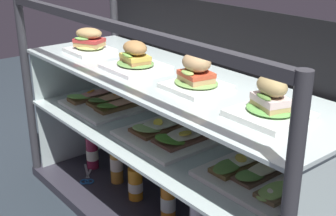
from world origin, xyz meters
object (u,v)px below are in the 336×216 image
(open_sandwich_tray_near_right_corner, at_px, (262,175))
(plated_roll_sandwich_center, at_px, (196,76))
(plated_roll_sandwich_mid_left, at_px, (89,43))
(open_sandwich_tray_far_left, at_px, (170,133))
(juice_bottle_near_post, at_px, (92,151))
(juice_bottle_back_center, at_px, (135,182))
(plated_roll_sandwich_mid_right, at_px, (270,104))
(plated_roll_sandwich_near_right_corner, at_px, (135,60))
(open_sandwich_tray_near_left_corner, at_px, (108,101))
(juice_bottle_back_right, at_px, (117,162))
(juice_bottle_front_fourth, at_px, (168,198))
(kitchen_scissors, at_px, (87,179))

(open_sandwich_tray_near_right_corner, bearing_deg, plated_roll_sandwich_center, -170.74)
(plated_roll_sandwich_mid_left, height_order, open_sandwich_tray_far_left, plated_roll_sandwich_mid_left)
(juice_bottle_near_post, relative_size, juice_bottle_back_center, 1.04)
(plated_roll_sandwich_center, xyz_separation_m, plated_roll_sandwich_mid_right, (0.32, -0.01, -0.01))
(plated_roll_sandwich_near_right_corner, relative_size, juice_bottle_back_center, 1.01)
(open_sandwich_tray_far_left, bearing_deg, juice_bottle_near_post, -175.66)
(plated_roll_sandwich_mid_left, distance_m, juice_bottle_near_post, 0.55)
(open_sandwich_tray_near_left_corner, xyz_separation_m, juice_bottle_near_post, (-0.10, -0.04, -0.28))
(plated_roll_sandwich_mid_right, bearing_deg, open_sandwich_tray_near_right_corner, 132.31)
(plated_roll_sandwich_mid_right, relative_size, juice_bottle_near_post, 0.91)
(juice_bottle_back_right, distance_m, juice_bottle_front_fourth, 0.37)
(open_sandwich_tray_near_left_corner, relative_size, kitchen_scissors, 1.78)
(plated_roll_sandwich_near_right_corner, bearing_deg, open_sandwich_tray_far_left, 17.08)
(plated_roll_sandwich_mid_left, xyz_separation_m, open_sandwich_tray_near_right_corner, (0.92, 0.07, -0.27))
(open_sandwich_tray_far_left, distance_m, juice_bottle_near_post, 0.61)
(plated_roll_sandwich_mid_left, distance_m, plated_roll_sandwich_center, 0.65)
(plated_roll_sandwich_mid_left, distance_m, open_sandwich_tray_near_left_corner, 0.27)
(plated_roll_sandwich_mid_right, height_order, juice_bottle_back_right, plated_roll_sandwich_mid_right)
(plated_roll_sandwich_near_right_corner, bearing_deg, plated_roll_sandwich_center, 3.96)
(open_sandwich_tray_near_left_corner, distance_m, juice_bottle_front_fourth, 0.53)
(plated_roll_sandwich_mid_left, height_order, juice_bottle_near_post, plated_roll_sandwich_mid_left)
(juice_bottle_front_fourth, bearing_deg, plated_roll_sandwich_mid_right, -1.33)
(plated_roll_sandwich_center, height_order, juice_bottle_back_right, plated_roll_sandwich_center)
(open_sandwich_tray_near_left_corner, bearing_deg, juice_bottle_front_fourth, -2.76)
(plated_roll_sandwich_near_right_corner, height_order, plated_roll_sandwich_center, plated_roll_sandwich_center)
(plated_roll_sandwich_center, bearing_deg, juice_bottle_back_right, 179.87)
(open_sandwich_tray_near_left_corner, relative_size, open_sandwich_tray_near_right_corner, 1.00)
(juice_bottle_front_fourth, bearing_deg, plated_roll_sandwich_center, -0.29)
(plated_roll_sandwich_near_right_corner, height_order, juice_bottle_front_fourth, plated_roll_sandwich_near_right_corner)
(open_sandwich_tray_near_right_corner, distance_m, juice_bottle_front_fourth, 0.50)
(open_sandwich_tray_near_left_corner, bearing_deg, plated_roll_sandwich_mid_left, -133.94)
(plated_roll_sandwich_near_right_corner, relative_size, plated_roll_sandwich_center, 1.12)
(open_sandwich_tray_far_left, bearing_deg, kitchen_scissors, -165.11)
(plated_roll_sandwich_mid_right, relative_size, open_sandwich_tray_far_left, 0.57)
(juice_bottle_front_fourth, bearing_deg, juice_bottle_back_center, -175.67)
(juice_bottle_back_center, bearing_deg, open_sandwich_tray_near_left_corner, 171.68)
(juice_bottle_back_right, bearing_deg, plated_roll_sandwich_mid_right, -0.77)
(plated_roll_sandwich_mid_right, bearing_deg, juice_bottle_near_post, -179.66)
(juice_bottle_near_post, height_order, kitchen_scissors, juice_bottle_near_post)
(juice_bottle_near_post, distance_m, kitchen_scissors, 0.14)
(plated_roll_sandwich_center, distance_m, open_sandwich_tray_near_left_corner, 0.66)
(open_sandwich_tray_far_left, xyz_separation_m, juice_bottle_front_fourth, (0.02, -0.02, -0.27))
(open_sandwich_tray_near_left_corner, height_order, open_sandwich_tray_far_left, open_sandwich_tray_near_left_corner)
(open_sandwich_tray_far_left, relative_size, juice_bottle_back_center, 1.66)
(open_sandwich_tray_near_left_corner, bearing_deg, plated_roll_sandwich_mid_right, -2.04)
(open_sandwich_tray_far_left, xyz_separation_m, juice_bottle_back_right, (-0.36, -0.02, -0.26))
(open_sandwich_tray_far_left, bearing_deg, juice_bottle_front_fourth, -55.95)
(juice_bottle_back_center, height_order, juice_bottle_front_fourth, juice_bottle_front_fourth)
(open_sandwich_tray_near_left_corner, xyz_separation_m, open_sandwich_tray_far_left, (0.44, 0.00, -0.00))
(plated_roll_sandwich_center, bearing_deg, plated_roll_sandwich_near_right_corner, -176.04)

